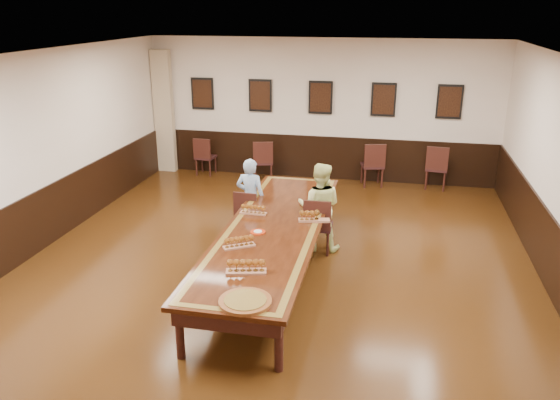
% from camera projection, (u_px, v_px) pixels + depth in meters
% --- Properties ---
extents(floor, '(8.00, 10.00, 0.02)m').
position_uv_depth(floor, '(273.00, 273.00, 8.37)').
color(floor, black).
rests_on(floor, ground).
extents(ceiling, '(8.00, 10.00, 0.02)m').
position_uv_depth(ceiling, '(272.00, 57.00, 7.29)').
color(ceiling, white).
rests_on(ceiling, floor).
extents(wall_back, '(8.00, 0.02, 3.20)m').
position_uv_depth(wall_back, '(321.00, 110.00, 12.45)').
color(wall_back, beige).
rests_on(wall_back, floor).
extents(wall_left, '(0.02, 10.00, 3.20)m').
position_uv_depth(wall_left, '(25.00, 157.00, 8.61)').
color(wall_left, beige).
rests_on(wall_left, floor).
extents(chair_man, '(0.45, 0.48, 0.88)m').
position_uv_depth(chair_man, '(249.00, 213.00, 9.50)').
color(chair_man, black).
rests_on(chair_man, floor).
extents(chair_woman, '(0.45, 0.49, 0.95)m').
position_uv_depth(chair_woman, '(318.00, 224.00, 8.94)').
color(chair_woman, black).
rests_on(chair_woman, floor).
extents(spare_chair_a, '(0.46, 0.49, 0.91)m').
position_uv_depth(spare_chair_a, '(206.00, 156.00, 13.07)').
color(spare_chair_a, black).
rests_on(spare_chair_a, floor).
extents(spare_chair_b, '(0.56, 0.59, 0.96)m').
position_uv_depth(spare_chair_b, '(263.00, 160.00, 12.60)').
color(spare_chair_b, black).
rests_on(spare_chair_b, floor).
extents(spare_chair_c, '(0.58, 0.61, 1.00)m').
position_uv_depth(spare_chair_c, '(372.00, 164.00, 12.24)').
color(spare_chair_c, black).
rests_on(spare_chair_c, floor).
extents(spare_chair_d, '(0.52, 0.56, 0.99)m').
position_uv_depth(spare_chair_d, '(437.00, 167.00, 12.04)').
color(spare_chair_d, black).
rests_on(spare_chair_d, floor).
extents(person_man, '(0.54, 0.38, 1.40)m').
position_uv_depth(person_man, '(251.00, 198.00, 9.50)').
color(person_man, '#4D83C1').
rests_on(person_man, floor).
extents(person_woman, '(0.75, 0.58, 1.49)m').
position_uv_depth(person_woman, '(319.00, 207.00, 8.94)').
color(person_woman, '#EAF096').
rests_on(person_woman, floor).
extents(pink_phone, '(0.14, 0.17, 0.01)m').
position_uv_depth(pink_phone, '(316.00, 221.00, 8.33)').
color(pink_phone, '#CC449A').
rests_on(pink_phone, conference_table).
extents(curtain, '(0.45, 0.18, 2.90)m').
position_uv_depth(curtain, '(164.00, 112.00, 13.05)').
color(curtain, tan).
rests_on(curtain, floor).
extents(wainscoting, '(8.00, 10.00, 1.00)m').
position_uv_depth(wainscoting, '(273.00, 242.00, 8.20)').
color(wainscoting, black).
rests_on(wainscoting, floor).
extents(conference_table, '(1.40, 5.00, 0.76)m').
position_uv_depth(conference_table, '(273.00, 235.00, 8.16)').
color(conference_table, black).
rests_on(conference_table, floor).
extents(posters, '(6.14, 0.04, 0.74)m').
position_uv_depth(posters, '(321.00, 98.00, 12.28)').
color(posters, black).
rests_on(posters, wall_back).
extents(flight_a, '(0.42, 0.14, 0.16)m').
position_uv_depth(flight_a, '(253.00, 210.00, 8.59)').
color(flight_a, '#935A3E').
rests_on(flight_a, conference_table).
extents(flight_b, '(0.50, 0.24, 0.18)m').
position_uv_depth(flight_b, '(312.00, 216.00, 8.30)').
color(flight_b, '#935A3E').
rests_on(flight_b, conference_table).
extents(flight_c, '(0.44, 0.35, 0.16)m').
position_uv_depth(flight_c, '(239.00, 242.00, 7.40)').
color(flight_c, '#935A3E').
rests_on(flight_c, conference_table).
extents(flight_d, '(0.52, 0.26, 0.19)m').
position_uv_depth(flight_d, '(246.00, 267.00, 6.69)').
color(flight_d, '#935A3E').
rests_on(flight_d, conference_table).
extents(red_plate_grp, '(0.22, 0.22, 0.03)m').
position_uv_depth(red_plate_grp, '(258.00, 232.00, 7.90)').
color(red_plate_grp, '#B52A0C').
rests_on(red_plate_grp, conference_table).
extents(carved_platter, '(0.74, 0.74, 0.05)m').
position_uv_depth(carved_platter, '(245.00, 301.00, 6.04)').
color(carved_platter, '#622F13').
rests_on(carved_platter, conference_table).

